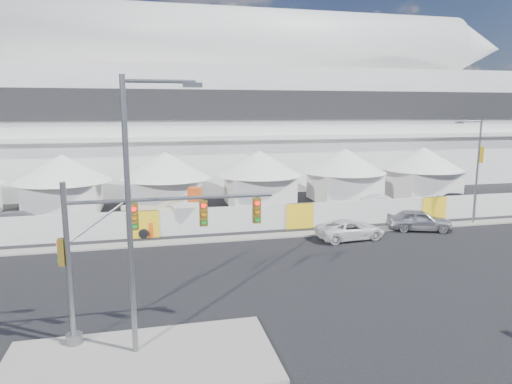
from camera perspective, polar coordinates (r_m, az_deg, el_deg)
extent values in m
plane|color=black|center=(21.88, 2.38, -14.83)|extent=(160.00, 160.00, 0.00)
cube|color=gray|center=(18.53, -14.22, -19.83)|extent=(10.00, 5.00, 0.15)
cube|color=gray|center=(41.54, 24.99, -3.57)|extent=(80.00, 1.20, 0.12)
cube|color=silver|center=(62.57, -0.81, 8.13)|extent=(80.00, 24.00, 14.00)
cube|color=black|center=(50.73, 2.17, 10.80)|extent=(68.00, 0.30, 3.20)
cube|color=silver|center=(50.57, 2.22, 6.84)|extent=(72.00, 0.80, 0.50)
cylinder|color=silver|center=(61.18, -0.41, 18.20)|extent=(57.60, 8.40, 8.40)
cylinder|color=silver|center=(61.59, 1.49, 17.75)|extent=(51.60, 6.80, 6.80)
cylinder|color=silver|center=(62.06, 3.36, 17.29)|extent=(45.60, 5.20, 5.20)
cone|color=silver|center=(75.49, 25.73, 15.87)|extent=(8.00, 7.60, 7.60)
cube|color=white|center=(44.44, -22.82, -0.66)|extent=(6.00, 6.00, 3.00)
cone|color=white|center=(44.05, -23.06, 2.79)|extent=(8.40, 8.40, 2.40)
cube|color=white|center=(43.80, -11.15, -0.20)|extent=(6.00, 6.00, 3.00)
cone|color=white|center=(43.41, -11.27, 3.31)|extent=(8.40, 8.40, 2.40)
cube|color=white|center=(44.99, 0.38, 0.27)|extent=(6.00, 6.00, 3.00)
cone|color=white|center=(44.60, 0.38, 3.69)|extent=(8.40, 8.40, 2.40)
cube|color=white|center=(47.87, 10.91, 0.69)|extent=(6.00, 6.00, 3.00)
cone|color=white|center=(47.51, 11.02, 3.90)|extent=(8.40, 8.40, 2.40)
cube|color=white|center=(52.16, 19.98, 1.03)|extent=(6.00, 6.00, 3.00)
cone|color=white|center=(51.83, 20.17, 3.97)|extent=(8.40, 8.40, 2.40)
cube|color=silver|center=(36.41, 5.41, -2.96)|extent=(70.00, 0.25, 2.00)
imported|color=#A8A7AC|center=(37.74, 19.74, -3.31)|extent=(3.47, 5.25, 1.66)
imported|color=silver|center=(33.93, 11.71, -4.62)|extent=(2.75, 5.24, 1.41)
imported|color=silver|center=(44.54, 15.69, -1.27)|extent=(2.52, 4.45, 1.39)
imported|color=black|center=(48.51, 24.07, -0.86)|extent=(2.69, 4.40, 1.40)
imported|color=#A8A8AD|center=(39.37, -27.37, -3.35)|extent=(2.95, 5.86, 1.63)
cylinder|color=slate|center=(19.11, -22.37, -8.48)|extent=(0.22, 0.22, 6.47)
cylinder|color=slate|center=(20.25, -21.77, -16.66)|extent=(0.63, 0.63, 0.40)
cylinder|color=slate|center=(18.25, -10.35, -0.83)|extent=(8.05, 0.14, 0.14)
cube|color=#594714|center=(18.38, -14.98, -3.00)|extent=(0.32, 0.22, 1.05)
cube|color=#594714|center=(18.47, -6.58, -2.64)|extent=(0.32, 0.22, 1.05)
cube|color=#594714|center=(18.84, 0.08, -2.32)|extent=(0.32, 0.22, 1.05)
cube|color=#594714|center=(18.99, -23.16, -6.94)|extent=(0.22, 0.32, 1.05)
cylinder|color=gray|center=(17.24, -15.57, -3.39)|extent=(0.21, 0.21, 10.33)
cylinder|color=gray|center=(16.80, -11.97, 13.38)|extent=(2.53, 0.14, 0.14)
cube|color=gray|center=(16.86, -7.95, 13.10)|extent=(0.69, 0.29, 0.17)
cylinder|color=gray|center=(41.08, 25.92, 2.23)|extent=(0.17, 0.17, 8.58)
cylinder|color=gray|center=(40.14, 25.20, 8.01)|extent=(2.10, 0.11, 0.11)
cube|color=gray|center=(39.56, 24.09, 7.93)|extent=(0.57, 0.24, 0.14)
cube|color=yellow|center=(41.09, 26.33, 4.21)|extent=(0.03, 0.57, 1.33)
cube|color=#F25216|center=(35.70, -15.25, -4.27)|extent=(3.99, 2.68, 1.12)
cube|color=beige|center=(35.34, -13.38, -1.87)|extent=(3.80, 1.53, 0.36)
cube|color=beige|center=(35.27, -9.78, -0.75)|extent=(2.95, 1.21, 1.24)
cube|color=#F25216|center=(35.28, -7.49, 0.16)|extent=(1.15, 1.15, 1.02)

